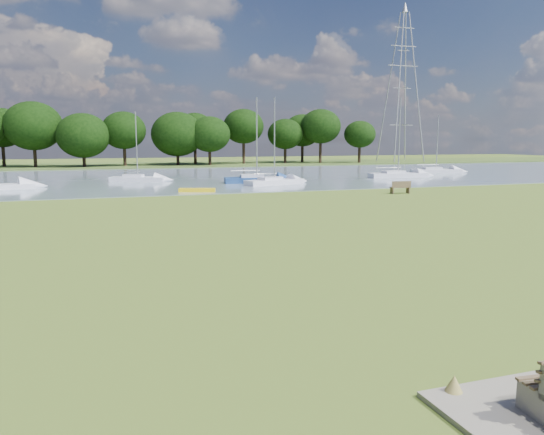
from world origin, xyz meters
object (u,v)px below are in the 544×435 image
object	(u,v)px
kayak	(197,190)
sailboat_5	(397,173)
sailboat_2	(256,178)
pylon	(403,64)
sailboat_4	(137,177)
sailboat_1	(436,170)
riverbank_bench	(401,187)
sailboat_0	(274,180)

from	to	relation	value
kayak	sailboat_5	size ratio (longest dim) A/B	0.33
sailboat_2	sailboat_5	bearing A→B (deg)	14.52
pylon	sailboat_4	distance (m)	64.28
sailboat_2	sailboat_4	xyz separation A→B (m)	(-11.22, 5.91, -0.10)
sailboat_1	sailboat_5	world-z (taller)	sailboat_5
sailboat_4	sailboat_1	bearing A→B (deg)	24.41
kayak	sailboat_2	bearing A→B (deg)	63.02
sailboat_1	sailboat_5	xyz separation A→B (m)	(-9.29, -5.70, 0.04)
sailboat_1	sailboat_5	distance (m)	10.90
sailboat_2	sailboat_4	distance (m)	12.68
sailboat_1	riverbank_bench	bearing A→B (deg)	-117.26
sailboat_5	pylon	bearing A→B (deg)	63.90
sailboat_0	pylon	bearing A→B (deg)	29.37
sailboat_0	sailboat_2	world-z (taller)	sailboat_2
sailboat_2	sailboat_5	xyz separation A→B (m)	(17.61, 1.96, -0.04)
pylon	sailboat_5	bearing A→B (deg)	-122.61
sailboat_1	pylon	bearing A→B (deg)	79.50
pylon	sailboat_0	distance (m)	60.26
kayak	sailboat_0	world-z (taller)	sailboat_0
sailboat_2	sailboat_1	bearing A→B (deg)	24.07
kayak	sailboat_5	bearing A→B (deg)	38.73
riverbank_bench	sailboat_1	size ratio (longest dim) A/B	0.23
sailboat_4	sailboat_5	distance (m)	29.10
sailboat_1	sailboat_5	size ratio (longest dim) A/B	0.83
riverbank_bench	sailboat_0	size ratio (longest dim) A/B	0.21
kayak	sailboat_4	size ratio (longest dim) A/B	0.42
sailboat_0	sailboat_2	xyz separation A→B (m)	(-0.99, 2.58, 0.06)
sailboat_4	sailboat_5	xyz separation A→B (m)	(28.83, -3.95, 0.06)
sailboat_0	sailboat_5	xyz separation A→B (m)	(16.62, 4.54, 0.02)
sailboat_0	sailboat_4	world-z (taller)	sailboat_0
riverbank_bench	kayak	xyz separation A→B (m)	(-15.55, 6.33, -0.32)
sailboat_1	sailboat_4	world-z (taller)	sailboat_1
pylon	sailboat_1	xyz separation A→B (m)	(-14.19, -30.99, -18.00)
kayak	sailboat_1	bearing A→B (deg)	41.96
kayak	sailboat_5	distance (m)	26.72
sailboat_0	sailboat_5	bearing A→B (deg)	-1.14
riverbank_bench	sailboat_4	size ratio (longest dim) A/B	0.24
sailboat_4	riverbank_bench	bearing A→B (deg)	-23.60
pylon	sailboat_2	size ratio (longest dim) A/B	3.49
sailboat_4	pylon	bearing A→B (deg)	53.82
riverbank_bench	kayak	distance (m)	16.79
kayak	sailboat_1	world-z (taller)	sailboat_1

